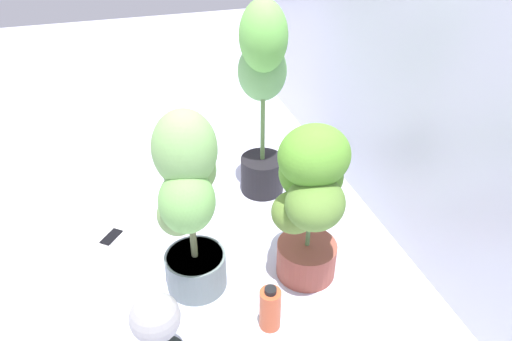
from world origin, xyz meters
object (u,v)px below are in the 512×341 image
(potted_plant_back_right, at_px, (310,195))
(floor_fan, at_px, (156,323))
(potted_plant_back_left, at_px, (263,85))
(potted_plant_front_right, at_px, (188,198))
(cell_phone, at_px, (111,237))
(nutrient_bottle, at_px, (270,308))

(potted_plant_back_right, relative_size, floor_fan, 2.27)
(potted_plant_back_left, bearing_deg, potted_plant_front_right, -38.59)
(cell_phone, relative_size, nutrient_bottle, 0.77)
(potted_plant_back_left, relative_size, potted_plant_front_right, 1.24)
(potted_plant_back_right, distance_m, floor_fan, 0.74)
(potted_plant_front_right, bearing_deg, cell_phone, -140.98)
(floor_fan, bearing_deg, potted_plant_back_left, 102.46)
(potted_plant_front_right, bearing_deg, nutrient_bottle, 38.40)
(potted_plant_front_right, height_order, nutrient_bottle, potted_plant_front_right)
(floor_fan, relative_size, nutrient_bottle, 1.56)
(potted_plant_back_left, bearing_deg, floor_fan, -35.87)
(floor_fan, xyz_separation_m, nutrient_bottle, (-0.03, 0.42, -0.10))
(potted_plant_front_right, distance_m, floor_fan, 0.46)
(cell_phone, xyz_separation_m, floor_fan, (0.74, 0.14, 0.19))
(potted_plant_back_right, height_order, floor_fan, potted_plant_back_right)
(potted_plant_back_right, height_order, potted_plant_back_left, potted_plant_back_left)
(potted_plant_back_right, xyz_separation_m, potted_plant_back_left, (-0.68, 0.02, 0.18))
(potted_plant_front_right, relative_size, floor_fan, 2.60)
(potted_plant_back_right, xyz_separation_m, floor_fan, (0.26, -0.66, -0.22))
(potted_plant_back_right, distance_m, nutrient_bottle, 0.46)
(potted_plant_back_right, height_order, nutrient_bottle, potted_plant_back_right)
(potted_plant_back_right, xyz_separation_m, potted_plant_front_right, (-0.07, -0.47, 0.04))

